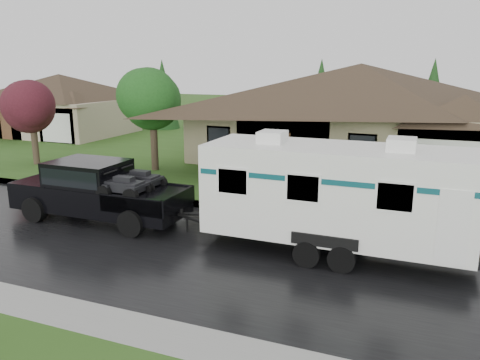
# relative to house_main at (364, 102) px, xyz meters

# --- Properties ---
(ground) EXTENTS (140.00, 140.00, 0.00)m
(ground) POSITION_rel_house_main_xyz_m (-2.29, -13.84, -3.59)
(ground) COLOR #2D5219
(ground) RESTS_ON ground
(road) EXTENTS (140.00, 8.00, 0.01)m
(road) POSITION_rel_house_main_xyz_m (-2.29, -15.84, -3.59)
(road) COLOR black
(road) RESTS_ON ground
(curb) EXTENTS (140.00, 0.50, 0.15)m
(curb) POSITION_rel_house_main_xyz_m (-2.29, -11.59, -3.52)
(curb) COLOR gray
(curb) RESTS_ON ground
(lawn) EXTENTS (140.00, 26.00, 0.15)m
(lawn) POSITION_rel_house_main_xyz_m (-2.29, 1.16, -3.52)
(lawn) COLOR #2D5219
(lawn) RESTS_ON ground
(house_main) EXTENTS (19.44, 10.80, 6.90)m
(house_main) POSITION_rel_house_main_xyz_m (0.00, 0.00, 0.00)
(house_main) COLOR gray
(house_main) RESTS_ON lawn
(house_far) EXTENTS (10.80, 8.64, 5.80)m
(house_far) POSITION_rel_house_main_xyz_m (-24.07, 2.02, -0.62)
(house_far) COLOR tan
(house_far) RESTS_ON lawn
(tree_left_green) EXTENTS (3.25, 3.25, 5.39)m
(tree_left_green) POSITION_rel_house_main_xyz_m (-10.00, -6.85, 0.29)
(tree_left_green) COLOR #382B1E
(tree_left_green) RESTS_ON lawn
(tree_red) EXTENTS (2.87, 2.87, 4.76)m
(tree_red) POSITION_rel_house_main_xyz_m (-17.08, -8.09, -0.15)
(tree_red) COLOR #382B1E
(tree_red) RESTS_ON lawn
(shrub_row) EXTENTS (13.60, 1.00, 1.00)m
(shrub_row) POSITION_rel_house_main_xyz_m (-0.29, -4.54, -2.94)
(shrub_row) COLOR #143814
(shrub_row) RESTS_ON lawn
(pickup_truck) EXTENTS (6.67, 2.53, 2.22)m
(pickup_truck) POSITION_rel_house_main_xyz_m (-7.77, -14.53, -2.40)
(pickup_truck) COLOR black
(pickup_truck) RESTS_ON ground
(travel_trailer) EXTENTS (8.23, 2.89, 3.69)m
(travel_trailer) POSITION_rel_house_main_xyz_m (1.05, -14.53, -1.63)
(travel_trailer) COLOR white
(travel_trailer) RESTS_ON ground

